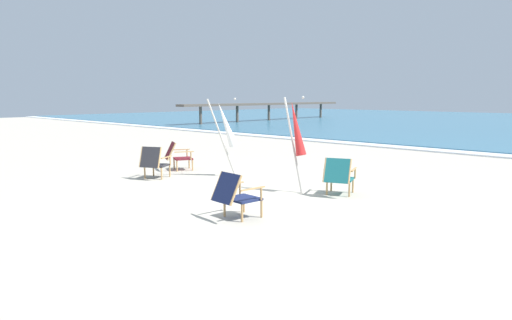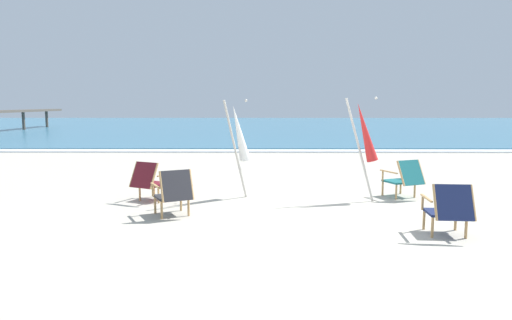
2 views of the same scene
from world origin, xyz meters
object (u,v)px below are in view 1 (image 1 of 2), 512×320
beach_chair_mid_center (235,194)px  beach_chair_front_left (177,155)px  umbrella_furled_white (226,125)px  beach_chair_front_right (154,162)px  beach_chair_back_left (339,175)px  umbrella_furled_red (296,130)px

beach_chair_mid_center → beach_chair_front_left: beach_chair_front_left is taller
beach_chair_mid_center → umbrella_furled_white: size_ratio=0.39×
beach_chair_mid_center → umbrella_furled_white: bearing=139.8°
umbrella_furled_white → beach_chair_front_right: bearing=-125.4°
beach_chair_mid_center → beach_chair_front_left: 5.41m
beach_chair_back_left → beach_chair_mid_center: size_ratio=1.13×
beach_chair_back_left → umbrella_furled_white: 3.47m
beach_chair_front_right → umbrella_furled_white: (1.05, 1.47, 0.88)m
beach_chair_front_right → umbrella_furled_red: 3.84m
umbrella_furled_white → beach_chair_mid_center: bearing=-40.2°
beach_chair_front_left → umbrella_furled_white: umbrella_furled_white is taller
beach_chair_front_right → umbrella_furled_white: umbrella_furled_white is taller
beach_chair_front_right → umbrella_furled_red: umbrella_furled_red is taller
beach_chair_mid_center → beach_chair_back_left: bearing=85.3°
beach_chair_front_right → beach_chair_back_left: bearing=19.6°
beach_chair_back_left → umbrella_furled_white: umbrella_furled_white is taller
beach_chair_mid_center → umbrella_furled_red: (-0.67, 2.43, 0.92)m
umbrella_furled_red → umbrella_furled_white: bearing=175.1°
beach_chair_mid_center → umbrella_furled_white: (-3.13, 2.65, 0.89)m
beach_chair_mid_center → beach_chair_front_right: size_ratio=0.92×
beach_chair_back_left → beach_chair_front_right: size_ratio=1.04×
beach_chair_front_right → beach_chair_front_left: size_ratio=0.95×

